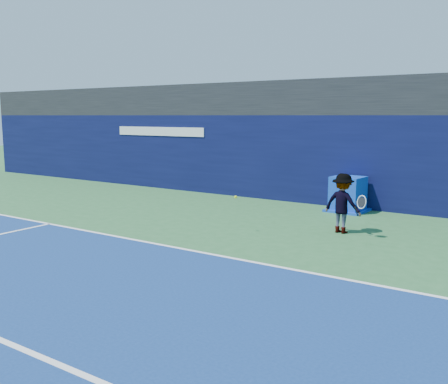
{
  "coord_description": "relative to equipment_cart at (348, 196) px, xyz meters",
  "views": [
    {
      "loc": [
        6.59,
        -5.58,
        3.0
      ],
      "look_at": [
        -0.62,
        5.2,
        1.0
      ],
      "focal_mm": 40.0,
      "sensor_mm": 36.0,
      "label": 1
    }
  ],
  "objects": [
    {
      "name": "tennis_ball",
      "position": [
        -1.4,
        -4.37,
        0.42
      ],
      "size": [
        0.07,
        0.07,
        0.07
      ],
      "color": "#B8D417",
      "rests_on": "ground"
    },
    {
      "name": "baseline",
      "position": [
        -1.23,
        -6.45,
        -0.49
      ],
      "size": [
        24.0,
        0.1,
        0.01
      ],
      "primitive_type": "cube",
      "color": "white",
      "rests_on": "ground"
    },
    {
      "name": "ground",
      "position": [
        -1.23,
        -9.45,
        -0.5
      ],
      "size": [
        80.0,
        80.0,
        0.0
      ],
      "primitive_type": "plane",
      "color": "#2C6133",
      "rests_on": "ground"
    },
    {
      "name": "tennis_player",
      "position": [
        0.9,
        -2.89,
        0.27
      ],
      "size": [
        1.26,
        0.73,
        1.53
      ],
      "color": "silver",
      "rests_on": "ground"
    },
    {
      "name": "back_wall_assembly",
      "position": [
        -1.23,
        1.05,
        1.0
      ],
      "size": [
        36.0,
        1.03,
        3.0
      ],
      "color": "#090D34",
      "rests_on": "ground"
    },
    {
      "name": "stadium_band",
      "position": [
        -1.23,
        2.05,
        3.1
      ],
      "size": [
        36.0,
        3.0,
        1.2
      ],
      "primitive_type": "cube",
      "color": "black",
      "rests_on": "back_wall_assembly"
    },
    {
      "name": "equipment_cart",
      "position": [
        0.0,
        0.0,
        0.0
      ],
      "size": [
        1.23,
        1.23,
        1.1
      ],
      "color": "#0C34AC",
      "rests_on": "ground"
    }
  ]
}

